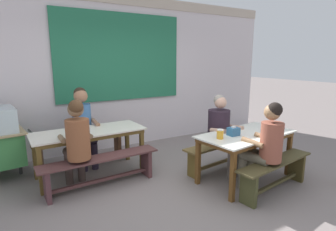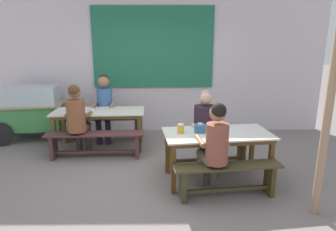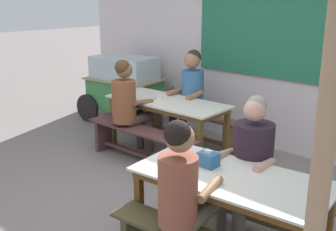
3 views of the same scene
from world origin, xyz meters
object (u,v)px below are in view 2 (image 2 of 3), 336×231
bench_near_back (207,148)px  person_center_facing (104,103)px  bench_near_front (227,176)px  condiment_jar (181,129)px  person_near_front (215,144)px  tissue_box (200,128)px  dining_table_near (217,138)px  person_left_back_turned (77,116)px  soup_bowl (91,110)px  dining_table_far (99,115)px  bench_far_front (95,141)px  food_cart (31,109)px  bench_far_back (104,125)px  wooden_support_post (327,120)px  person_right_near_table (206,125)px

bench_near_back → person_center_facing: bearing=145.7°
bench_near_front → condiment_jar: (-0.59, 0.49, 0.50)m
person_near_front → tissue_box: person_near_front is taller
bench_near_front → dining_table_near: bearing=97.1°
person_left_back_turned → soup_bowl: bearing=72.9°
dining_table_far → bench_far_front: 0.61m
dining_table_near → dining_table_far: bearing=145.7°
soup_bowl → food_cart: bearing=157.8°
bench_far_front → bench_near_back: 1.94m
soup_bowl → dining_table_far: bearing=7.9°
person_near_front → tissue_box: bearing=106.7°
bench_far_back → bench_near_front: same height
bench_near_back → person_center_facing: 2.36m
dining_table_near → bench_near_back: size_ratio=1.12×
bench_near_back → tissue_box: tissue_box is taller
bench_far_front → condiment_jar: size_ratio=12.64×
bench_near_back → wooden_support_post: size_ratio=0.62×
person_center_facing → wooden_support_post: bearing=-41.7°
person_center_facing → soup_bowl: 0.49m
bench_near_back → person_center_facing: (-1.91, 1.30, 0.48)m
bench_far_back → bench_near_front: size_ratio=1.09×
food_cart → tissue_box: size_ratio=10.34×
dining_table_far → dining_table_near: size_ratio=1.07×
dining_table_far → tissue_box: (1.74, -1.34, 0.13)m
bench_far_back → person_center_facing: (0.04, -0.06, 0.48)m
bench_far_front → wooden_support_post: 3.58m
bench_far_front → person_center_facing: bearing=90.4°
bench_far_back → bench_near_back: 2.38m
food_cart → dining_table_near: bearing=-28.4°
dining_table_far → person_left_back_turned: (-0.27, -0.44, 0.08)m
bench_far_back → person_left_back_turned: size_ratio=1.21×
bench_near_back → person_center_facing: size_ratio=1.06×
dining_table_near → wooden_support_post: 1.46m
person_right_near_table → person_left_back_turned: (-2.15, 0.49, 0.02)m
bench_near_front → condiment_jar: bearing=140.2°
dining_table_near → wooden_support_post: (1.04, -0.89, 0.51)m
dining_table_far → person_center_facing: person_center_facing is taller
person_left_back_turned → dining_table_far: bearing=58.4°
bench_near_front → food_cart: (-3.55, 2.39, 0.34)m
person_right_near_table → soup_bowl: size_ratio=9.22×
bench_near_front → person_right_near_table: person_right_near_table is taller
bench_near_front → person_near_front: size_ratio=1.13×
bench_far_back → wooden_support_post: size_ratio=0.68×
dining_table_far → person_center_facing: 0.46m
bench_far_front → person_right_near_table: 1.95m
bench_far_back → bench_far_front: same height
person_right_near_table → tissue_box: (-0.14, -0.40, 0.08)m
dining_table_far → food_cart: 1.59m
dining_table_far → person_left_back_turned: size_ratio=1.31×
tissue_box → wooden_support_post: size_ratio=0.07×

